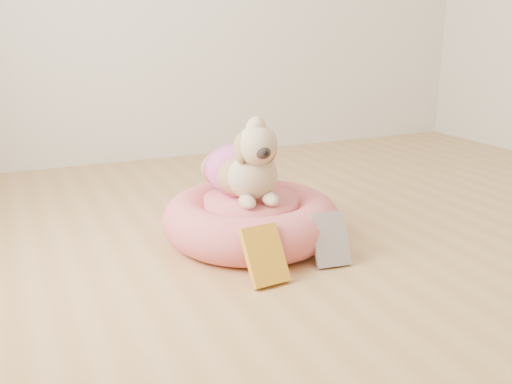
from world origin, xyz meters
name	(u,v)px	position (x,y,z in m)	size (l,w,h in m)	color
floor	(426,274)	(0.00, 0.00, 0.00)	(4.50, 4.50, 0.00)	tan
pet_bed	(251,219)	(-0.45, 0.59, 0.09)	(0.75, 0.75, 0.19)	#DA555F
dog	(244,154)	(-0.47, 0.61, 0.37)	(0.34, 0.49, 0.36)	brown
book_yellow	(265,255)	(-0.57, 0.19, 0.10)	(0.14, 0.03, 0.22)	yellow
book_white	(330,239)	(-0.27, 0.24, 0.10)	(0.14, 0.02, 0.21)	white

